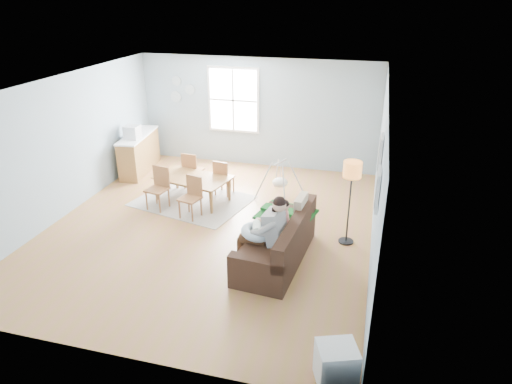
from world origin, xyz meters
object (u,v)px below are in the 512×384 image
(toddler, at_px, (278,217))
(counter, at_px, (139,153))
(father, at_px, (266,230))
(dining_table, at_px, (192,189))
(sofa, at_px, (279,245))
(baby_swing, at_px, (280,182))
(floor_lamp, at_px, (352,177))
(monitor, at_px, (132,132))
(chair_nw, at_px, (192,169))
(chair_sw, at_px, (159,185))
(chair_se, at_px, (192,195))
(chair_ne, at_px, (223,176))
(storage_cube, at_px, (336,364))

(toddler, bearing_deg, counter, 144.68)
(father, xyz_separation_m, dining_table, (-2.12, 2.08, -0.43))
(sofa, distance_m, baby_swing, 2.52)
(floor_lamp, distance_m, monitor, 5.56)
(counter, height_order, baby_swing, counter)
(father, bearing_deg, dining_table, 135.59)
(toddler, xyz_separation_m, floor_lamp, (1.11, 0.69, 0.58))
(dining_table, height_order, monitor, monitor)
(dining_table, distance_m, chair_nw, 0.72)
(chair_sw, height_order, chair_se, chair_sw)
(counter, height_order, monitor, monitor)
(monitor, bearing_deg, chair_nw, -13.47)
(dining_table, xyz_separation_m, chair_ne, (0.53, 0.46, 0.18))
(chair_sw, distance_m, chair_nw, 1.12)
(toddler, bearing_deg, chair_ne, 129.36)
(chair_nw, bearing_deg, sofa, -43.88)
(dining_table, bearing_deg, storage_cube, -37.24)
(father, xyz_separation_m, chair_nw, (-2.38, 2.72, -0.22))
(toddler, height_order, dining_table, toddler)
(father, relative_size, monitor, 3.97)
(sofa, distance_m, counter, 5.26)
(toddler, bearing_deg, sofa, -73.74)
(floor_lamp, relative_size, monitor, 4.64)
(toddler, bearing_deg, chair_se, 153.91)
(floor_lamp, distance_m, dining_table, 3.59)
(chair_ne, bearing_deg, baby_swing, 9.40)
(chair_ne, bearing_deg, chair_nw, 166.91)
(father, xyz_separation_m, floor_lamp, (1.20, 1.17, 0.57))
(chair_se, distance_m, chair_nw, 1.39)
(dining_table, relative_size, chair_ne, 1.89)
(sofa, distance_m, chair_ne, 2.86)
(counter, distance_m, monitor, 0.70)
(toddler, distance_m, counter, 5.10)
(toddler, xyz_separation_m, chair_sw, (-2.75, 1.15, -0.20))
(sofa, relative_size, chair_nw, 2.46)
(counter, relative_size, monitor, 5.20)
(sofa, distance_m, chair_se, 2.33)
(storage_cube, relative_size, chair_sw, 0.63)
(chair_sw, relative_size, baby_swing, 0.83)
(sofa, xyz_separation_m, dining_table, (-2.28, 1.80, -0.02))
(chair_se, distance_m, monitor, 2.79)
(toddler, relative_size, chair_sw, 0.93)
(chair_ne, bearing_deg, toddler, -50.64)
(storage_cube, xyz_separation_m, baby_swing, (-1.69, 4.83, 0.13))
(sofa, xyz_separation_m, chair_ne, (-1.75, 2.26, 0.16))
(chair_se, relative_size, monitor, 2.52)
(toddler, xyz_separation_m, chair_nw, (-2.48, 2.24, -0.22))
(dining_table, bearing_deg, counter, 158.28)
(chair_ne, relative_size, monitor, 2.46)
(chair_ne, xyz_separation_m, counter, (-2.47, 0.89, 0.02))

